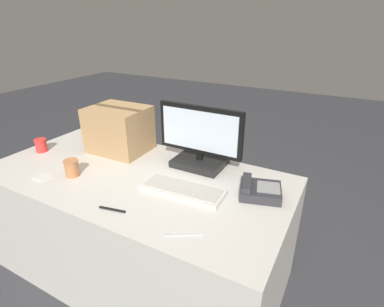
# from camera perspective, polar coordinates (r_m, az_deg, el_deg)

# --- Properties ---
(ground_plane) EXTENTS (12.00, 12.00, 0.00)m
(ground_plane) POSITION_cam_1_polar(r_m,az_deg,el_deg) (2.23, -9.33, -20.77)
(ground_plane) COLOR #38383D
(office_desk) EXTENTS (1.80, 0.90, 0.73)m
(office_desk) POSITION_cam_1_polar(r_m,az_deg,el_deg) (1.99, -10.06, -13.31)
(office_desk) COLOR beige
(office_desk) RESTS_ON ground_plane
(monitor) EXTENTS (0.54, 0.24, 0.38)m
(monitor) POSITION_cam_1_polar(r_m,az_deg,el_deg) (1.81, 1.51, 2.08)
(monitor) COLOR black
(monitor) RESTS_ON office_desk
(keyboard) EXTENTS (0.45, 0.19, 0.03)m
(keyboard) POSITION_cam_1_polar(r_m,az_deg,el_deg) (1.59, -1.76, -6.85)
(keyboard) COLOR beige
(keyboard) RESTS_ON office_desk
(desk_phone) EXTENTS (0.25, 0.23, 0.08)m
(desk_phone) POSITION_cam_1_polar(r_m,az_deg,el_deg) (1.59, 12.70, -6.83)
(desk_phone) COLOR #2D2D33
(desk_phone) RESTS_ON office_desk
(paper_cup_left) EXTENTS (0.08, 0.08, 0.09)m
(paper_cup_left) POSITION_cam_1_polar(r_m,az_deg,el_deg) (2.29, -26.81, 1.42)
(paper_cup_left) COLOR red
(paper_cup_left) RESTS_ON office_desk
(paper_cup_right) EXTENTS (0.08, 0.08, 0.10)m
(paper_cup_right) POSITION_cam_1_polar(r_m,az_deg,el_deg) (1.86, -21.94, -2.58)
(paper_cup_right) COLOR #BC7547
(paper_cup_right) RESTS_ON office_desk
(spoon) EXTENTS (0.16, 0.10, 0.00)m
(spoon) POSITION_cam_1_polar(r_m,az_deg,el_deg) (1.31, -3.00, -15.25)
(spoon) COLOR silver
(spoon) RESTS_ON office_desk
(cardboard_box) EXTENTS (0.39, 0.32, 0.30)m
(cardboard_box) POSITION_cam_1_polar(r_m,az_deg,el_deg) (2.09, -13.70, 4.51)
(cardboard_box) COLOR tan
(cardboard_box) RESTS_ON office_desk
(pen_marker) EXTENTS (0.14, 0.04, 0.01)m
(pen_marker) POSITION_cam_1_polar(r_m,az_deg,el_deg) (1.50, -14.95, -10.24)
(pen_marker) COLOR black
(pen_marker) RESTS_ON office_desk
(sticky_note_pad) EXTENTS (0.08, 0.08, 0.01)m
(sticky_note_pad) POSITION_cam_1_polar(r_m,az_deg,el_deg) (1.92, -26.50, -4.07)
(sticky_note_pad) COLOR silver
(sticky_note_pad) RESTS_ON office_desk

